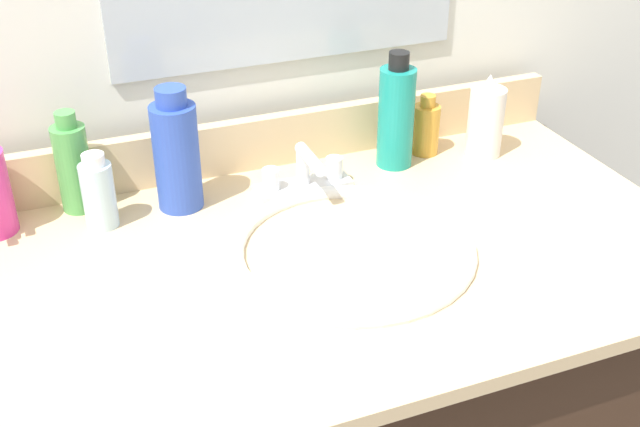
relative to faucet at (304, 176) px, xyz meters
The scene contains 11 objects.
countertop 0.20m from the faucet, 109.64° to the right, with size 1.17×0.63×0.02m, color #D1B284.
backsplash 0.13m from the faucet, 120.57° to the left, with size 1.17×0.02×0.09m, color #D1B284.
back_wall 0.25m from the faucet, 110.90° to the left, with size 2.27×0.04×1.30m, color silver.
sink_basin 0.20m from the faucet, 90.00° to the right, with size 0.36×0.36×0.11m.
faucet is the anchor object (origin of this frame).
bottle_lotion_white 0.35m from the faucet, ahead, with size 0.06×0.06×0.15m.
bottle_gel_clear 0.32m from the faucet, behind, with size 0.05×0.05×0.12m.
bottle_mouthwash_teal 0.19m from the faucet, 11.09° to the left, with size 0.06×0.06×0.20m.
bottle_oil_amber 0.26m from the faucet, 12.44° to the left, with size 0.05×0.05×0.11m.
bottle_toner_green 0.36m from the faucet, 167.15° to the left, with size 0.05×0.05×0.16m.
bottle_shampoo_blue 0.21m from the faucet, behind, with size 0.07×0.07×0.20m.
Camera 1 is at (-0.33, -0.89, 1.42)m, focal length 44.87 mm.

